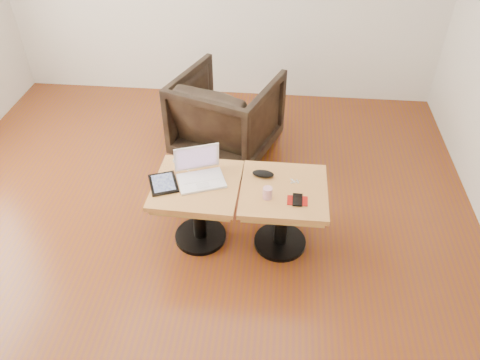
# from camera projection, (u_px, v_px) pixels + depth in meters

# --- Properties ---
(room_shell) EXTENTS (4.52, 4.52, 2.71)m
(room_shell) POSITION_uv_depth(u_px,v_px,m) (173.00, 71.00, 2.73)
(room_shell) COLOR #6A330D
(room_shell) RESTS_ON ground
(side_table_left) EXTENTS (0.61, 0.61, 0.53)m
(side_table_left) POSITION_uv_depth(u_px,v_px,m) (198.00, 198.00, 3.30)
(side_table_left) COLOR black
(side_table_left) RESTS_ON ground
(side_table_right) EXTENTS (0.59, 0.59, 0.53)m
(side_table_right) POSITION_uv_depth(u_px,v_px,m) (283.00, 203.00, 3.25)
(side_table_right) COLOR black
(side_table_right) RESTS_ON ground
(laptop) EXTENTS (0.38, 0.35, 0.23)m
(laptop) POSITION_uv_depth(u_px,v_px,m) (200.00, 173.00, 3.22)
(laptop) COLOR white
(laptop) RESTS_ON side_table_left
(tablet) EXTENTS (0.25, 0.28, 0.02)m
(tablet) POSITION_uv_depth(u_px,v_px,m) (163.00, 183.00, 3.20)
(tablet) COLOR black
(tablet) RESTS_ON side_table_left
(charging_adapter) EXTENTS (0.04, 0.04, 0.02)m
(charging_adapter) POSITION_uv_depth(u_px,v_px,m) (176.00, 160.00, 3.40)
(charging_adapter) COLOR white
(charging_adapter) RESTS_ON side_table_left
(glasses_case) EXTENTS (0.16, 0.08, 0.05)m
(glasses_case) POSITION_uv_depth(u_px,v_px,m) (263.00, 174.00, 3.25)
(glasses_case) COLOR black
(glasses_case) RESTS_ON side_table_right
(striped_cup) EXTENTS (0.07, 0.07, 0.08)m
(striped_cup) POSITION_uv_depth(u_px,v_px,m) (267.00, 193.00, 3.07)
(striped_cup) COLOR #D45474
(striped_cup) RESTS_ON side_table_right
(earbuds_tangle) EXTENTS (0.07, 0.04, 0.01)m
(earbuds_tangle) POSITION_uv_depth(u_px,v_px,m) (295.00, 181.00, 3.22)
(earbuds_tangle) COLOR white
(earbuds_tangle) RESTS_ON side_table_right
(phone_on_sleeve) EXTENTS (0.14, 0.12, 0.02)m
(phone_on_sleeve) POSITION_uv_depth(u_px,v_px,m) (297.00, 200.00, 3.06)
(phone_on_sleeve) COLOR maroon
(phone_on_sleeve) RESTS_ON side_table_right
(armchair) EXTENTS (1.06, 1.07, 0.76)m
(armchair) POSITION_uv_depth(u_px,v_px,m) (227.00, 115.00, 4.20)
(armchair) COLOR black
(armchair) RESTS_ON ground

